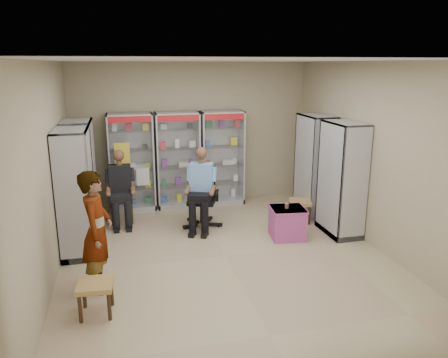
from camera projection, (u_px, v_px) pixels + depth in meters
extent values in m
plane|color=tan|center=(225.00, 256.00, 6.91)|extent=(6.00, 6.00, 0.00)
cube|color=tan|center=(192.00, 134.00, 9.35)|extent=(5.00, 0.02, 3.00)
cube|color=tan|center=(308.00, 240.00, 3.71)|extent=(5.00, 0.02, 3.00)
cube|color=tan|center=(47.00, 174.00, 5.96)|extent=(0.02, 6.00, 3.00)
cube|color=tan|center=(374.00, 156.00, 7.09)|extent=(0.02, 6.00, 3.00)
cube|color=beige|center=(225.00, 60.00, 6.15)|extent=(5.00, 6.00, 0.02)
cube|color=silver|center=(132.00, 162.00, 8.93)|extent=(0.90, 0.50, 2.00)
cube|color=#B9BBC1|center=(178.00, 160.00, 9.14)|extent=(0.90, 0.50, 2.00)
cube|color=#B0B3B8|center=(222.00, 158.00, 9.36)|extent=(0.90, 0.50, 2.00)
cube|color=#B2B6BA|center=(315.00, 165.00, 8.67)|extent=(0.90, 0.50, 2.00)
cube|color=#AAACB1|center=(342.00, 179.00, 7.63)|extent=(0.90, 0.50, 2.00)
cube|color=#B8B9BF|center=(81.00, 176.00, 7.84)|extent=(0.90, 0.50, 2.00)
cube|color=#B7BBBF|center=(76.00, 193.00, 6.81)|extent=(0.90, 0.50, 2.00)
cube|color=black|center=(121.00, 198.00, 8.32)|extent=(0.42, 0.42, 0.94)
cube|color=black|center=(202.00, 198.00, 8.06)|extent=(0.79, 0.79, 1.12)
cube|color=#B2478E|center=(287.00, 223.00, 7.60)|extent=(0.62, 0.60, 0.54)
cylinder|color=#581F07|center=(287.00, 206.00, 7.52)|extent=(0.07, 0.07, 0.09)
cube|color=#B5784C|center=(300.00, 211.00, 8.42)|extent=(0.53, 0.53, 0.41)
cube|color=tan|center=(96.00, 298.00, 5.28)|extent=(0.44, 0.44, 0.42)
imported|color=#97979A|center=(97.00, 232.00, 5.72)|extent=(0.49, 0.66, 1.64)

